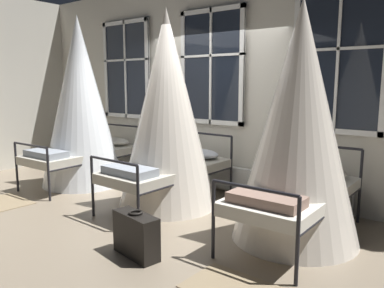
# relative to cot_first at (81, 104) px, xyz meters

# --- Properties ---
(ground) EXTENTS (17.81, 17.81, 0.00)m
(ground) POSITION_rel_cot_first_xyz_m (1.96, -0.07, -1.37)
(ground) COLOR gray
(back_wall_with_windows) EXTENTS (8.24, 0.10, 3.41)m
(back_wall_with_windows) POSITION_rel_cot_first_xyz_m (1.96, 1.16, 0.33)
(back_wall_with_windows) COLOR beige
(back_wall_with_windows) RESTS_ON ground
(window_bank) EXTENTS (5.11, 0.10, 2.81)m
(window_bank) POSITION_rel_cot_first_xyz_m (1.96, 1.04, -0.17)
(window_bank) COLOR black
(window_bank) RESTS_ON ground
(cot_first) EXTENTS (1.39, 2.00, 2.84)m
(cot_first) POSITION_rel_cot_first_xyz_m (0.00, 0.00, 0.00)
(cot_first) COLOR black
(cot_first) RESTS_ON ground
(cot_second) EXTENTS (1.39, 2.00, 2.73)m
(cot_second) POSITION_rel_cot_first_xyz_m (1.97, -0.02, -0.05)
(cot_second) COLOR black
(cot_second) RESTS_ON ground
(cot_third) EXTENTS (1.39, 1.97, 2.62)m
(cot_third) POSITION_rel_cot_first_xyz_m (3.89, -0.05, -0.11)
(cot_third) COLOR black
(cot_third) RESTS_ON ground
(rug_first) EXTENTS (0.82, 0.59, 0.01)m
(rug_first) POSITION_rel_cot_first_xyz_m (0.01, -1.41, -1.37)
(rug_first) COLOR #8E7A5B
(rug_first) RESTS_ON ground
(suitcase_dark) EXTENTS (0.59, 0.30, 0.47)m
(suitcase_dark) POSITION_rel_cot_first_xyz_m (2.81, -1.46, -1.15)
(suitcase_dark) COLOR black
(suitcase_dark) RESTS_ON ground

